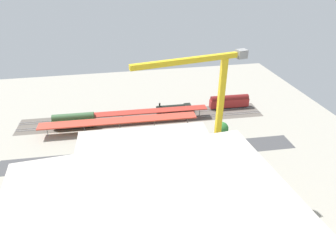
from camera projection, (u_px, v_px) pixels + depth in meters
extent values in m
plane|color=#9E998C|center=(151.00, 146.00, 107.54)|extent=(165.94, 165.94, 0.00)
cube|color=#5B544C|center=(144.00, 118.00, 126.27)|extent=(104.05, 16.32, 0.01)
cube|color=#424244|center=(153.00, 154.00, 103.02)|extent=(103.93, 11.90, 0.01)
cube|color=#9E9EA8|center=(143.00, 114.00, 129.10)|extent=(103.68, 3.02, 0.12)
cube|color=#9E9EA8|center=(143.00, 115.00, 127.87)|extent=(103.68, 3.02, 0.12)
cube|color=#9E9EA8|center=(144.00, 120.00, 124.48)|extent=(103.68, 3.02, 0.12)
cube|color=#9E9EA8|center=(145.00, 121.00, 123.26)|extent=(103.68, 3.02, 0.12)
cube|color=#C63D2D|center=(119.00, 121.00, 115.20)|extent=(61.65, 6.92, 0.48)
cylinder|color=slate|center=(188.00, 120.00, 120.17)|extent=(0.30, 0.30, 4.11)
cylinder|color=slate|center=(154.00, 123.00, 118.26)|extent=(0.30, 0.30, 4.11)
cylinder|color=slate|center=(120.00, 126.00, 116.35)|extent=(0.30, 0.30, 4.11)
cylinder|color=slate|center=(84.00, 128.00, 114.45)|extent=(0.30, 0.30, 4.11)
cylinder|color=slate|center=(47.00, 131.00, 112.54)|extent=(0.30, 0.30, 4.11)
cube|color=#A82D23|center=(142.00, 112.00, 122.05)|extent=(54.95, 5.76, 0.33)
cylinder|color=slate|center=(200.00, 112.00, 126.56)|extent=(0.30, 0.30, 4.11)
cylinder|color=slate|center=(162.00, 115.00, 124.29)|extent=(0.30, 0.30, 4.11)
cylinder|color=slate|center=(123.00, 118.00, 122.02)|extent=(0.30, 0.30, 4.11)
cylinder|color=slate|center=(83.00, 121.00, 119.76)|extent=(0.30, 0.30, 4.11)
cube|color=black|center=(175.00, 111.00, 130.65)|extent=(16.96, 2.83, 1.00)
cylinder|color=black|center=(172.00, 108.00, 129.54)|extent=(14.03, 3.01, 2.62)
cube|color=black|center=(187.00, 108.00, 130.77)|extent=(3.01, 2.90, 3.52)
cylinder|color=black|center=(160.00, 105.00, 127.78)|extent=(0.70, 0.70, 1.40)
cube|color=black|center=(229.00, 107.00, 134.83)|extent=(16.31, 2.92, 0.60)
cube|color=maroon|center=(229.00, 103.00, 133.75)|extent=(18.14, 3.59, 3.73)
cylinder|color=maroon|center=(230.00, 98.00, 132.69)|extent=(17.41, 3.57, 3.08)
cube|color=black|center=(75.00, 127.00, 119.19)|extent=(15.29, 2.93, 0.60)
cube|color=#4C7F4C|center=(74.00, 122.00, 118.09)|extent=(17.00, 3.60, 3.80)
cylinder|color=#355935|center=(73.00, 117.00, 117.01)|extent=(16.33, 3.59, 3.13)
cube|color=black|center=(188.00, 155.00, 102.19)|extent=(3.59, 2.05, 0.30)
cube|color=silver|center=(188.00, 154.00, 101.92)|extent=(4.25, 2.17, 0.77)
cube|color=#1E2328|center=(188.00, 152.00, 101.58)|extent=(2.43, 1.81, 0.59)
cube|color=black|center=(166.00, 158.00, 100.57)|extent=(3.99, 1.76, 0.30)
cube|color=black|center=(166.00, 157.00, 100.30)|extent=(4.74, 1.83, 0.80)
cube|color=#1E2328|center=(166.00, 155.00, 99.95)|extent=(2.66, 1.61, 0.61)
cube|color=black|center=(143.00, 161.00, 99.42)|extent=(3.94, 1.83, 0.30)
cube|color=silver|center=(143.00, 159.00, 99.15)|extent=(4.68, 1.92, 0.77)
cube|color=#1E2328|center=(142.00, 158.00, 98.80)|extent=(2.63, 1.65, 0.62)
cube|color=black|center=(119.00, 162.00, 98.60)|extent=(3.95, 2.07, 0.30)
cube|color=gray|center=(119.00, 161.00, 98.32)|extent=(4.68, 2.20, 0.83)
cube|color=#1E2328|center=(118.00, 159.00, 97.94)|extent=(2.67, 1.82, 0.68)
cube|color=black|center=(95.00, 166.00, 96.85)|extent=(3.77, 2.00, 0.30)
cube|color=silver|center=(95.00, 165.00, 96.56)|extent=(4.47, 2.11, 0.86)
cube|color=#1E2328|center=(94.00, 163.00, 96.20)|extent=(2.54, 1.78, 0.59)
cube|color=yellow|center=(147.00, 178.00, 76.72)|extent=(33.69, 18.51, 19.92)
cube|color=#B7B2A8|center=(146.00, 146.00, 71.64)|extent=(34.31, 19.13, 0.40)
cube|color=gray|center=(212.00, 186.00, 87.85)|extent=(3.60, 3.60, 1.20)
cube|color=yellow|center=(218.00, 131.00, 78.23)|extent=(1.40, 1.40, 39.65)
cube|color=yellow|center=(186.00, 61.00, 64.80)|extent=(25.71, 6.16, 1.20)
cube|color=gray|center=(242.00, 54.00, 69.46)|extent=(2.74, 2.42, 2.00)
cube|color=black|center=(162.00, 168.00, 95.58)|extent=(9.14, 3.23, 0.50)
cube|color=white|center=(165.00, 164.00, 94.75)|extent=(6.83, 3.23, 3.17)
cube|color=maroon|center=(151.00, 166.00, 94.65)|extent=(2.61, 2.77, 2.34)
cylinder|color=brown|center=(123.00, 146.00, 104.90)|extent=(0.52, 0.52, 3.03)
sphere|color=#28662D|center=(122.00, 139.00, 103.43)|extent=(4.07, 4.07, 4.07)
cylinder|color=brown|center=(221.00, 136.00, 111.07)|extent=(0.56, 0.56, 2.71)
sphere|color=#2D7233|center=(222.00, 129.00, 109.50)|extent=(5.14, 5.14, 5.14)
cylinder|color=brown|center=(129.00, 145.00, 105.36)|extent=(0.46, 0.46, 3.14)
sphere|color=#38843D|center=(128.00, 137.00, 103.63)|extent=(5.34, 5.34, 5.34)
cylinder|color=brown|center=(182.00, 138.00, 108.34)|extent=(0.37, 0.37, 3.88)
sphere|color=#28662D|center=(182.00, 130.00, 106.61)|extent=(4.31, 4.31, 4.31)
cylinder|color=brown|center=(199.00, 137.00, 110.06)|extent=(0.39, 0.39, 2.64)
sphere|color=#38843D|center=(199.00, 131.00, 108.62)|extent=(4.41, 4.41, 4.41)
cylinder|color=#333333|center=(154.00, 140.00, 105.70)|extent=(0.16, 0.16, 5.86)
cube|color=black|center=(154.00, 132.00, 104.01)|extent=(0.36, 0.36, 0.90)
sphere|color=yellow|center=(153.00, 132.00, 103.97)|extent=(0.20, 0.20, 0.20)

